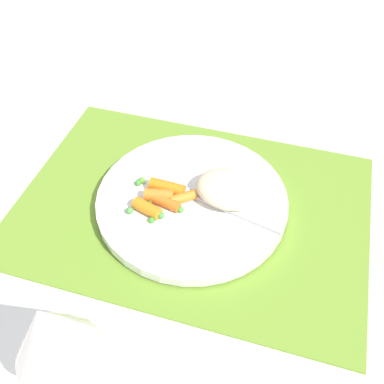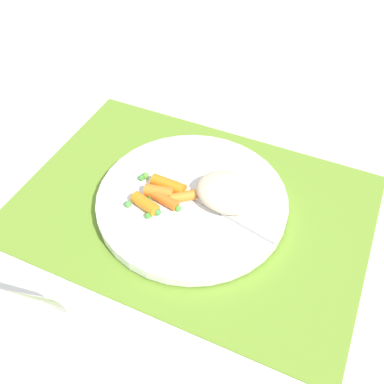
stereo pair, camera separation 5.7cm
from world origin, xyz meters
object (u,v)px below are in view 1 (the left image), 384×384
plate (192,201)px  wine_glass (51,337)px  carrot_portion (163,197)px  fork (205,201)px  rice_mound (229,189)px

plate → wine_glass: 0.30m
plate → wine_glass: bearing=81.4°
carrot_portion → wine_glass: 0.27m
plate → carrot_portion: (0.04, 0.02, 0.02)m
carrot_portion → wine_glass: wine_glass is taller
plate → fork: (-0.02, 0.00, 0.01)m
rice_mound → fork: (0.03, 0.02, -0.01)m
carrot_portion → fork: carrot_portion is taller
rice_mound → wine_glass: wine_glass is taller
plate → wine_glass: size_ratio=1.57×
rice_mound → carrot_portion: size_ratio=1.15×
plate → rice_mound: bearing=-164.4°
carrot_portion → rice_mound: bearing=-158.7°
plate → fork: bearing=167.1°
carrot_portion → wine_glass: (0.01, 0.26, 0.09)m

